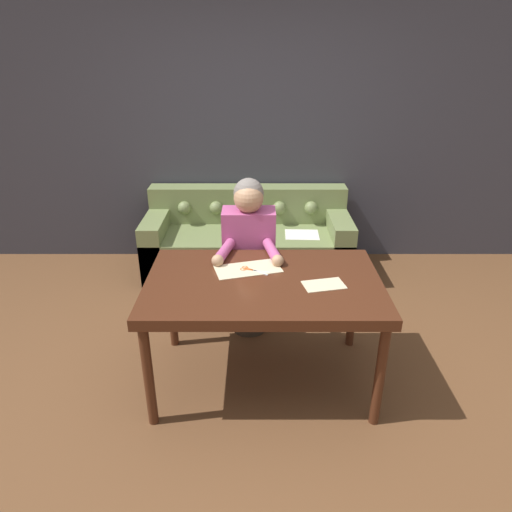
% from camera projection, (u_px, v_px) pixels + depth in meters
% --- Properties ---
extents(ground_plane, '(16.00, 16.00, 0.00)m').
position_uv_depth(ground_plane, '(258.00, 384.00, 3.07)').
color(ground_plane, brown).
extents(wall_back, '(8.00, 0.06, 2.60)m').
position_uv_depth(wall_back, '(258.00, 132.00, 4.45)').
color(wall_back, '#383842').
rests_on(wall_back, ground_plane).
extents(dining_table, '(1.45, 0.91, 0.76)m').
position_uv_depth(dining_table, '(264.00, 290.00, 2.84)').
color(dining_table, '#472314').
rests_on(dining_table, ground_plane).
extents(couch, '(1.96, 0.80, 0.80)m').
position_uv_depth(couch, '(248.00, 243.00, 4.51)').
color(couch, olive).
rests_on(couch, ground_plane).
extents(person, '(0.47, 0.59, 1.23)m').
position_uv_depth(person, '(249.00, 257.00, 3.41)').
color(person, '#33281E').
rests_on(person, ground_plane).
extents(pattern_paper_main, '(0.46, 0.31, 0.00)m').
position_uv_depth(pattern_paper_main, '(248.00, 269.00, 2.95)').
color(pattern_paper_main, beige).
rests_on(pattern_paper_main, dining_table).
extents(pattern_paper_offcut, '(0.27, 0.20, 0.00)m').
position_uv_depth(pattern_paper_offcut, '(324.00, 285.00, 2.75)').
color(pattern_paper_offcut, beige).
rests_on(pattern_paper_offcut, dining_table).
extents(scissors, '(0.19, 0.13, 0.01)m').
position_uv_depth(scissors, '(250.00, 270.00, 2.93)').
color(scissors, silver).
rests_on(scissors, dining_table).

